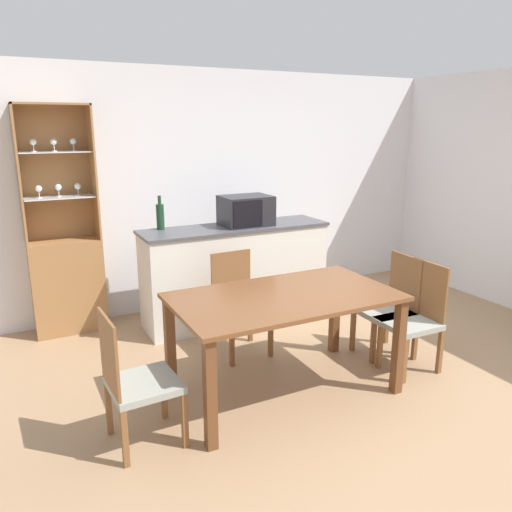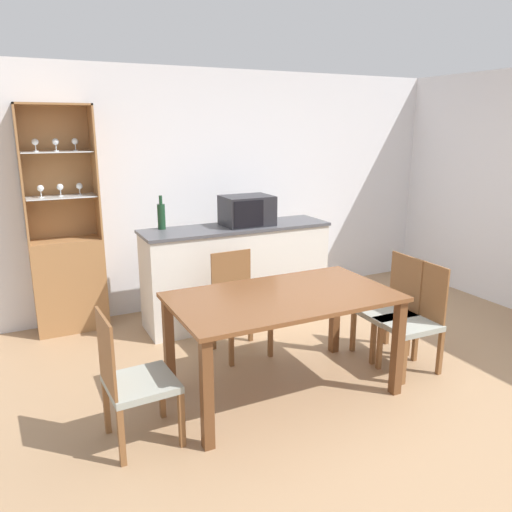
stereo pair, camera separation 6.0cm
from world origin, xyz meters
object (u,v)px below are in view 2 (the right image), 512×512
dining_chair_head_far (239,305)px  dining_chair_side_right_far (390,309)px  dining_chair_side_left_near (133,381)px  dining_chair_side_right_near (413,320)px  wine_bottle (161,216)px  dining_table (283,309)px  display_cabinet (68,266)px  microwave (247,211)px

dining_chair_head_far → dining_chair_side_right_far: size_ratio=1.00×
dining_chair_head_far → dining_chair_side_left_near: bearing=37.4°
dining_chair_side_right_near → dining_chair_side_left_near: 2.28m
dining_chair_side_right_far → dining_chair_side_right_near: bearing=-177.9°
dining_chair_side_left_near → dining_chair_side_right_far: 2.30m
wine_bottle → dining_chair_side_right_far: bearing=-44.7°
dining_chair_side_right_near → dining_chair_side_left_near: (-2.28, -0.00, 0.00)m
dining_table → dining_chair_side_right_far: (1.14, 0.14, -0.24)m
display_cabinet → dining_table: 2.36m
dining_chair_side_right_near → wine_bottle: size_ratio=2.71×
dining_table → wine_bottle: size_ratio=4.96×
display_cabinet → dining_chair_side_left_near: display_cabinet is taller
dining_chair_head_far → microwave: bearing=-122.4°
display_cabinet → dining_table: (1.28, -1.99, 0.03)m
dining_table → dining_chair_side_right_near: (1.14, -0.14, -0.24)m
dining_chair_side_right_near → dining_chair_side_right_far: size_ratio=1.00×
dining_chair_side_right_near → dining_table: bearing=83.9°
dining_chair_head_far → dining_chair_side_right_far: bearing=148.4°
microwave → dining_chair_side_right_near: bearing=-66.1°
dining_table → wine_bottle: wine_bottle is taller
dining_chair_side_right_far → wine_bottle: 2.30m
dining_table → microwave: bearing=74.5°
wine_bottle → microwave: bearing=-12.4°
dining_chair_side_right_near → wine_bottle: bearing=41.5°
dining_chair_side_right_near → dining_chair_head_far: size_ratio=1.00×
display_cabinet → dining_chair_side_right_near: display_cabinet is taller
display_cabinet → microwave: bearing=-16.2°
dining_table → wine_bottle: (-0.41, 1.68, 0.45)m
microwave → wine_bottle: 0.85m
dining_chair_side_right_far → microwave: bearing=30.2°
dining_chair_head_far → wine_bottle: 1.20m
dining_chair_side_right_near → dining_chair_side_left_near: same height
display_cabinet → wine_bottle: (0.86, -0.31, 0.48)m
dining_chair_side_right_near → microwave: (-0.73, 1.64, 0.71)m
dining_chair_side_right_far → microwave: microwave is taller
dining_chair_side_left_near → microwave: (1.56, 1.64, 0.71)m
display_cabinet → dining_chair_head_far: 1.76m
display_cabinet → wine_bottle: display_cabinet is taller
dining_chair_head_far → dining_table: bearing=88.2°
display_cabinet → dining_table: bearing=-57.3°
display_cabinet → dining_chair_side_right_near: bearing=-41.3°
dining_chair_side_left_near → dining_chair_side_right_far: bearing=94.0°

